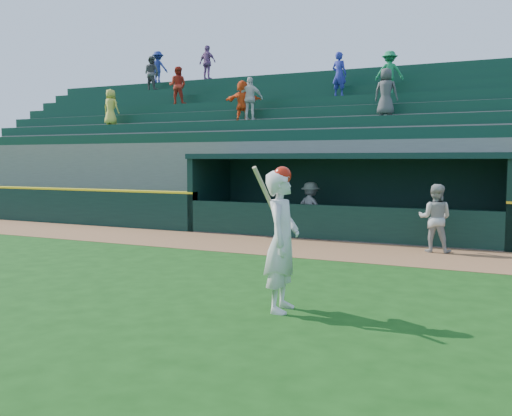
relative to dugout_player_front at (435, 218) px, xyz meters
The scene contains 9 objects.
ground 6.44m from the dugout_player_front, 117.40° to the right, with size 120.00×120.00×0.00m, color #134010.
warning_track 3.15m from the dugout_player_front, 165.36° to the right, with size 40.00×3.00×0.01m, color brown.
field_wall_left 15.22m from the dugout_player_front, behind, with size 15.50×0.30×1.20m, color black.
wall_stripe_left 15.22m from the dugout_player_front, behind, with size 15.50×0.32×0.06m, color yellow.
dugout_player_front is the anchor object (origin of this frame).
dugout_player_inside 4.62m from the dugout_player_front, 151.53° to the left, with size 1.03×0.59×1.59m, color #A2A19C.
dugout 3.79m from the dugout_player_front, 141.50° to the left, with size 9.40×2.80×2.46m.
stands 7.67m from the dugout_player_front, 113.16° to the left, with size 34.50×6.25×7.57m.
batter_at_plate 6.78m from the dugout_player_front, 100.77° to the right, with size 0.61×0.89×2.20m.
Camera 1 is at (4.98, -8.79, 2.28)m, focal length 40.00 mm.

